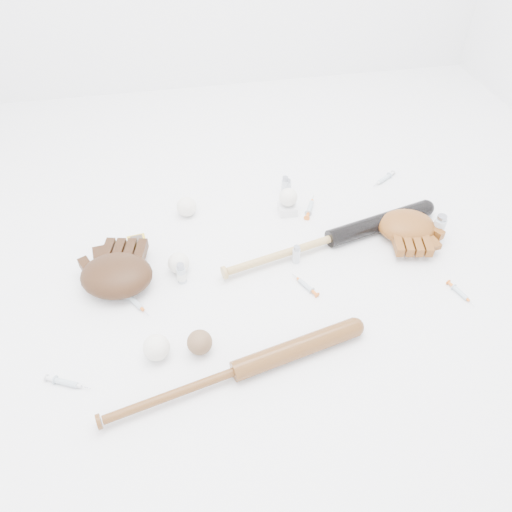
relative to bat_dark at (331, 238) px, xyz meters
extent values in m
plane|color=white|center=(-0.27, -0.10, -0.03)|extent=(3.00, 3.00, 0.00)
cube|color=gold|center=(-0.70, 0.14, -0.03)|extent=(0.08, 0.10, 0.01)
cube|color=white|center=(-0.11, 0.22, -0.01)|extent=(0.07, 0.07, 0.04)
sphere|color=white|center=(-0.11, 0.22, 0.04)|extent=(0.07, 0.07, 0.07)
sphere|color=white|center=(-0.56, -0.03, 0.00)|extent=(0.07, 0.07, 0.07)
sphere|color=white|center=(-0.50, 0.28, 0.01)|extent=(0.08, 0.08, 0.08)
sphere|color=white|center=(-0.65, -0.37, 0.01)|extent=(0.08, 0.08, 0.08)
sphere|color=brown|center=(-0.52, -0.37, 0.00)|extent=(0.08, 0.08, 0.08)
cylinder|color=silver|center=(-0.09, 0.35, 0.01)|extent=(0.03, 0.03, 0.08)
cylinder|color=silver|center=(-0.08, 0.35, 0.00)|extent=(0.02, 0.02, 0.06)
cylinder|color=silver|center=(-0.15, -0.06, 0.00)|extent=(0.03, 0.03, 0.07)
cylinder|color=silver|center=(0.40, -0.03, 0.02)|extent=(0.04, 0.04, 0.10)
cylinder|color=silver|center=(-0.55, -0.08, 0.01)|extent=(0.03, 0.03, 0.08)
camera|label=1|loc=(-0.53, -1.27, 1.21)|focal=35.00mm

